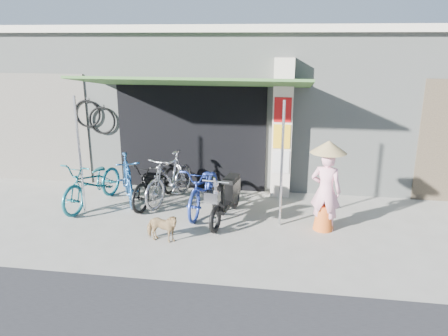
% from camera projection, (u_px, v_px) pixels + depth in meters
% --- Properties ---
extents(ground, '(80.00, 80.00, 0.00)m').
position_uv_depth(ground, '(227.00, 239.00, 7.66)').
color(ground, gray).
rests_on(ground, ground).
extents(bicycle_shop, '(12.30, 5.30, 3.66)m').
position_uv_depth(bicycle_shop, '(254.00, 97.00, 11.95)').
color(bicycle_shop, gray).
rests_on(bicycle_shop, ground).
extents(shop_pillar, '(0.42, 0.44, 3.00)m').
position_uv_depth(shop_pillar, '(282.00, 129.00, 9.42)').
color(shop_pillar, beige).
rests_on(shop_pillar, ground).
extents(awning, '(4.60, 1.88, 2.72)m').
position_uv_depth(awning, '(194.00, 84.00, 8.61)').
color(awning, '#365F2B').
rests_on(awning, ground).
extents(neighbour_left, '(2.60, 0.06, 2.60)m').
position_uv_depth(neighbour_left, '(37.00, 128.00, 10.47)').
color(neighbour_left, '#6B665B').
rests_on(neighbour_left, ground).
extents(bike_teal, '(1.03, 2.01, 1.01)m').
position_uv_depth(bike_teal, '(93.00, 183.00, 9.06)').
color(bike_teal, '#175E68').
rests_on(bike_teal, ground).
extents(bike_blue, '(1.16, 1.71, 1.01)m').
position_uv_depth(bike_blue, '(127.00, 179.00, 9.31)').
color(bike_blue, navy).
rests_on(bike_blue, ground).
extents(bike_black, '(1.03, 1.92, 0.96)m').
position_uv_depth(bike_black, '(156.00, 182.00, 9.20)').
color(bike_black, black).
rests_on(bike_black, ground).
extents(bike_silver, '(1.02, 1.87, 1.08)m').
position_uv_depth(bike_silver, '(170.00, 178.00, 9.24)').
color(bike_silver, '#AAAAAE').
rests_on(bike_silver, ground).
extents(bike_navy, '(0.83, 1.93, 0.99)m').
position_uv_depth(bike_navy, '(204.00, 188.00, 8.77)').
color(bike_navy, navy).
rests_on(bike_navy, ground).
extents(street_dog, '(0.66, 0.37, 0.53)m').
position_uv_depth(street_dog, '(162.00, 228.00, 7.49)').
color(street_dog, tan).
rests_on(street_dog, ground).
extents(moped, '(0.56, 1.73, 0.98)m').
position_uv_depth(moped, '(226.00, 197.00, 8.40)').
color(moped, black).
rests_on(moped, ground).
extents(nun, '(0.64, 0.64, 1.68)m').
position_uv_depth(nun, '(326.00, 186.00, 7.83)').
color(nun, '#F5A5B8').
rests_on(nun, ground).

